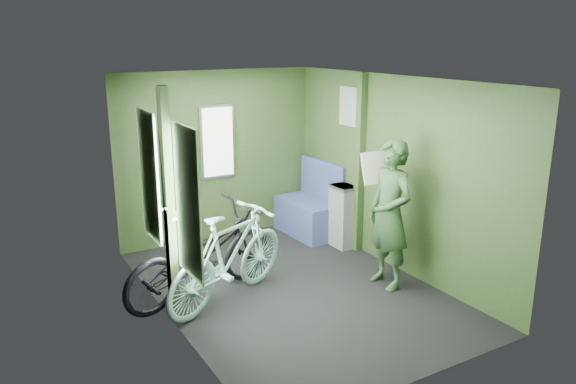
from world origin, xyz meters
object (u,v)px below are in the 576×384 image
(bicycle_black, at_px, (204,297))
(waste_box, at_px, (343,216))
(bicycle_mint, at_px, (231,303))
(passenger, at_px, (390,215))
(bench_seat, at_px, (310,213))

(bicycle_black, height_order, waste_box, waste_box)
(bicycle_mint, xyz_separation_m, waste_box, (2.00, 0.76, 0.42))
(bicycle_black, height_order, passenger, passenger)
(bicycle_black, bearing_deg, bench_seat, -76.39)
(bicycle_mint, height_order, passenger, passenger)
(bicycle_black, height_order, bench_seat, bench_seat)
(passenger, xyz_separation_m, waste_box, (0.28, 1.24, -0.42))
(bicycle_black, relative_size, waste_box, 2.25)
(bicycle_mint, height_order, waste_box, waste_box)
(bicycle_mint, bearing_deg, bicycle_black, 11.41)
(waste_box, bearing_deg, bicycle_black, -167.32)
(passenger, bearing_deg, waste_box, 168.12)
(bicycle_black, bearing_deg, bicycle_mint, -159.63)
(bicycle_mint, bearing_deg, passenger, -129.75)
(bicycle_black, xyz_separation_m, passenger, (1.91, -0.75, 0.84))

